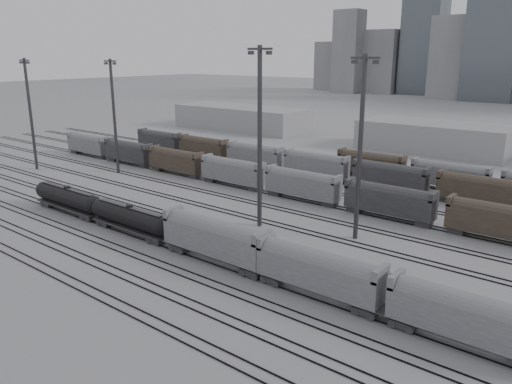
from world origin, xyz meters
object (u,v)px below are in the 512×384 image
Objects in this scene: hopper_car_a at (215,237)px; hopper_car_c at (469,316)px; hopper_car_b at (318,270)px; tank_car_b at (130,218)px; light_mast_c at (260,134)px; light_mast_a at (30,112)px; tank_car_a at (68,198)px.

hopper_car_a reaches higher than hopper_car_c.
hopper_car_b is at bearing 0.00° from hopper_car_a.
tank_car_b is at bearing 180.00° from hopper_car_a.
tank_car_b is 0.64× the size of light_mast_c.
hopper_car_c is 0.58× the size of light_mast_a.
hopper_car_a is 31.52m from hopper_car_c.
hopper_car_a is at bearing -180.00° from hopper_car_b.
hopper_car_c is (48.88, 0.00, 0.76)m from tank_car_b.
light_mast_c is (65.88, 1.14, 1.11)m from light_mast_a.
hopper_car_a is at bearing -11.08° from light_mast_a.
tank_car_b is (16.82, 0.00, -0.06)m from tank_car_a.
tank_car_a is at bearing 180.00° from hopper_car_a.
light_mast_c is at bearing 0.99° from light_mast_a.
light_mast_a is at bearing 170.89° from hopper_car_b.
light_mast_a reaches higher than hopper_car_a.
light_mast_a reaches higher than tank_car_a.
light_mast_a reaches higher than hopper_car_b.
hopper_car_c is at bearing 0.00° from tank_car_b.
hopper_car_a is at bearing -0.00° from tank_car_b.
tank_car_b is at bearing 0.00° from tank_car_a.
light_mast_c is (-35.91, 14.91, 11.29)m from hopper_car_c.
light_mast_a is at bearing -179.01° from light_mast_c.
hopper_car_a is (34.18, -0.00, 0.99)m from tank_car_a.
hopper_car_b is 15.95m from hopper_car_c.
light_mast_c is at bearing 26.59° from tank_car_a.
light_mast_a is at bearing 168.92° from hopper_car_a.
light_mast_c is (-19.96, 14.91, 11.22)m from hopper_car_b.
tank_car_b is at bearing 180.00° from hopper_car_c.
light_mast_c is at bearing 48.99° from tank_car_b.
light_mast_a is (-85.84, 13.77, 10.11)m from hopper_car_b.
tank_car_b is 23.15m from light_mast_c.
hopper_car_a is at bearing -0.00° from tank_car_a.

